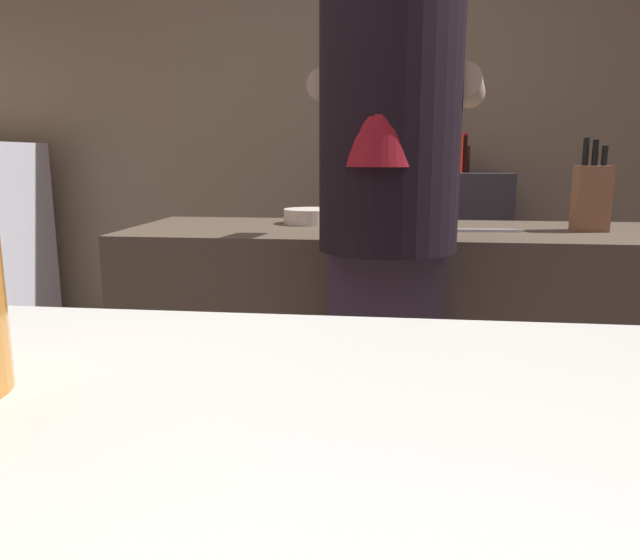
{
  "coord_description": "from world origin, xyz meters",
  "views": [
    {
      "loc": [
        0.15,
        -1.2,
        1.14
      ],
      "look_at": [
        0.1,
        -0.75,
        1.04
      ],
      "focal_mm": 34.17,
      "sensor_mm": 36.0,
      "label": 1
    }
  ],
  "objects_px": {
    "mixing_bowl": "(311,216)",
    "bottle_olive_oil": "(457,151)",
    "bottle_vinegar": "(465,158)",
    "bottle_soy": "(431,156)",
    "knife_block": "(591,197)",
    "chefs_knife": "(480,230)",
    "bottle_hot_sauce": "(437,152)",
    "bartender": "(388,209)"
  },
  "relations": [
    {
      "from": "bartender",
      "to": "mixing_bowl",
      "type": "xyz_separation_m",
      "value": [
        -0.27,
        0.57,
        -0.08
      ]
    },
    {
      "from": "mixing_bowl",
      "to": "bottle_olive_oil",
      "type": "height_order",
      "value": "bottle_olive_oil"
    },
    {
      "from": "bottle_soy",
      "to": "bottle_hot_sauce",
      "type": "bearing_deg",
      "value": -81.35
    },
    {
      "from": "bottle_soy",
      "to": "bottle_olive_oil",
      "type": "xyz_separation_m",
      "value": [
        0.11,
        -0.17,
        0.02
      ]
    },
    {
      "from": "bottle_soy",
      "to": "bottle_vinegar",
      "type": "bearing_deg",
      "value": -29.08
    },
    {
      "from": "bartender",
      "to": "bottle_olive_oil",
      "type": "bearing_deg",
      "value": -2.2
    },
    {
      "from": "bottle_vinegar",
      "to": "bottle_soy",
      "type": "bearing_deg",
      "value": 150.92
    },
    {
      "from": "knife_block",
      "to": "mixing_bowl",
      "type": "relative_size",
      "value": 1.53
    },
    {
      "from": "knife_block",
      "to": "bottle_soy",
      "type": "relative_size",
      "value": 1.38
    },
    {
      "from": "bottle_olive_oil",
      "to": "bottle_hot_sauce",
      "type": "bearing_deg",
      "value": 166.96
    },
    {
      "from": "bottle_olive_oil",
      "to": "bottle_soy",
      "type": "bearing_deg",
      "value": 123.89
    },
    {
      "from": "bottle_hot_sauce",
      "to": "chefs_knife",
      "type": "bearing_deg",
      "value": -86.78
    },
    {
      "from": "bartender",
      "to": "bottle_soy",
      "type": "bearing_deg",
      "value": 2.57
    },
    {
      "from": "bottle_soy",
      "to": "bottle_hot_sauce",
      "type": "xyz_separation_m",
      "value": [
        0.02,
        -0.15,
        0.02
      ]
    },
    {
      "from": "bottle_olive_oil",
      "to": "bottle_vinegar",
      "type": "bearing_deg",
      "value": 59.1
    },
    {
      "from": "bartender",
      "to": "bottle_soy",
      "type": "height_order",
      "value": "bartender"
    },
    {
      "from": "bartender",
      "to": "bottle_soy",
      "type": "distance_m",
      "value": 1.71
    },
    {
      "from": "mixing_bowl",
      "to": "chefs_knife",
      "type": "height_order",
      "value": "mixing_bowl"
    },
    {
      "from": "bottle_hot_sauce",
      "to": "bartender",
      "type": "bearing_deg",
      "value": -97.97
    },
    {
      "from": "knife_block",
      "to": "bottle_hot_sauce",
      "type": "bearing_deg",
      "value": 110.36
    },
    {
      "from": "knife_block",
      "to": "bottle_soy",
      "type": "height_order",
      "value": "bottle_soy"
    },
    {
      "from": "bottle_olive_oil",
      "to": "bottle_hot_sauce",
      "type": "height_order",
      "value": "bottle_olive_oil"
    },
    {
      "from": "chefs_knife",
      "to": "mixing_bowl",
      "type": "bearing_deg",
      "value": 159.47
    },
    {
      "from": "mixing_bowl",
      "to": "bottle_hot_sauce",
      "type": "xyz_separation_m",
      "value": [
        0.49,
        0.98,
        0.23
      ]
    },
    {
      "from": "mixing_bowl",
      "to": "bartender",
      "type": "bearing_deg",
      "value": -64.69
    },
    {
      "from": "bottle_olive_oil",
      "to": "mixing_bowl",
      "type": "bearing_deg",
      "value": -121.05
    },
    {
      "from": "bottle_hot_sauce",
      "to": "bottle_olive_oil",
      "type": "bearing_deg",
      "value": -13.04
    },
    {
      "from": "bottle_soy",
      "to": "chefs_knife",
      "type": "bearing_deg",
      "value": -86.16
    },
    {
      "from": "knife_block",
      "to": "bottle_hot_sauce",
      "type": "distance_m",
      "value": 1.16
    },
    {
      "from": "bartender",
      "to": "knife_block",
      "type": "relative_size",
      "value": 6.16
    },
    {
      "from": "mixing_bowl",
      "to": "knife_block",
      "type": "bearing_deg",
      "value": -6.71
    },
    {
      "from": "bottle_vinegar",
      "to": "bottle_hot_sauce",
      "type": "height_order",
      "value": "bottle_hot_sauce"
    },
    {
      "from": "bartender",
      "to": "bottle_vinegar",
      "type": "distance_m",
      "value": 1.65
    },
    {
      "from": "mixing_bowl",
      "to": "bottle_soy",
      "type": "relative_size",
      "value": 0.9
    },
    {
      "from": "bartender",
      "to": "mixing_bowl",
      "type": "distance_m",
      "value": 0.64
    },
    {
      "from": "mixing_bowl",
      "to": "bottle_hot_sauce",
      "type": "relative_size",
      "value": 0.72
    },
    {
      "from": "chefs_knife",
      "to": "bottle_vinegar",
      "type": "xyz_separation_m",
      "value": [
        0.07,
        1.2,
        0.22
      ]
    },
    {
      "from": "knife_block",
      "to": "mixing_bowl",
      "type": "bearing_deg",
      "value": 173.29
    },
    {
      "from": "bottle_vinegar",
      "to": "bottle_soy",
      "type": "relative_size",
      "value": 0.92
    },
    {
      "from": "bottle_olive_oil",
      "to": "bottle_hot_sauce",
      "type": "xyz_separation_m",
      "value": [
        -0.09,
        0.02,
        -0.0
      ]
    },
    {
      "from": "chefs_knife",
      "to": "bottle_soy",
      "type": "height_order",
      "value": "bottle_soy"
    },
    {
      "from": "chefs_knife",
      "to": "bottle_hot_sauce",
      "type": "height_order",
      "value": "bottle_hot_sauce"
    }
  ]
}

